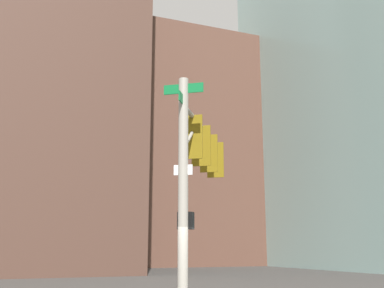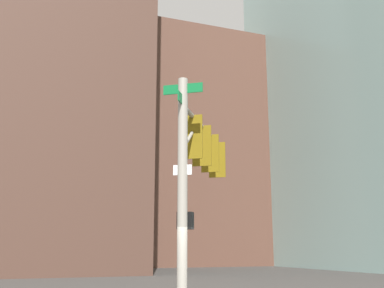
# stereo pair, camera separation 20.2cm
# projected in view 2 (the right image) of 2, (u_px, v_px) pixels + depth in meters

# --- Properties ---
(signal_pole_assembly) EXTENTS (3.36, 4.54, 6.08)m
(signal_pole_assembly) POSITION_uv_depth(u_px,v_px,m) (200.00, 164.00, 12.64)
(signal_pole_assembly) COLOR #9E998C
(signal_pole_assembly) RESTS_ON ground_plane
(building_brick_midblock) EXTENTS (23.83, 14.36, 28.12)m
(building_brick_midblock) POSITION_uv_depth(u_px,v_px,m) (207.00, 152.00, 59.67)
(building_brick_midblock) COLOR brown
(building_brick_midblock) RESTS_ON ground_plane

